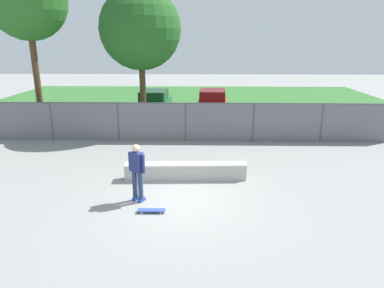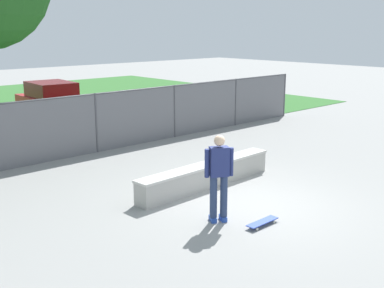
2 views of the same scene
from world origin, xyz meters
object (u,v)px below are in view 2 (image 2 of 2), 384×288
(concrete_ledge, at_px, (207,175))
(skateboard, at_px, (262,222))
(car_red, at_px, (53,101))
(skateboarder, at_px, (219,175))

(concrete_ledge, relative_size, skateboard, 5.39)
(concrete_ledge, xyz_separation_m, car_red, (1.32, 10.76, 0.54))
(skateboarder, relative_size, skateboard, 2.27)
(concrete_ledge, relative_size, skateboarder, 2.37)
(skateboarder, bearing_deg, car_red, 77.78)
(concrete_ledge, distance_m, skateboard, 2.69)
(car_red, bearing_deg, skateboard, -99.45)
(skateboard, bearing_deg, concrete_ledge, 70.61)
(skateboard, bearing_deg, car_red, 80.55)
(concrete_ledge, xyz_separation_m, skateboard, (-0.89, -2.53, -0.22))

